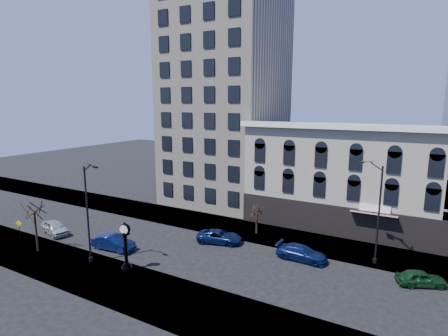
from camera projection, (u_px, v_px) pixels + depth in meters
The scene contains 16 objects.
ground at pixel (187, 251), 35.05m from camera, with size 160.00×160.00×0.00m, color black.
sidewalk_far at pixel (226, 226), 41.91m from camera, with size 160.00×6.00×0.12m, color gray.
sidewalk_near at pixel (130, 286), 28.16m from camera, with size 160.00×6.00×0.12m, color gray.
cream_tower at pixel (225, 70), 50.64m from camera, with size 15.90×15.40×42.50m.
victorian_row at pixel (345, 176), 41.88m from camera, with size 22.60×11.19×12.50m.
street_clock at pixel (126, 248), 30.52m from camera, with size 0.99×0.99×4.38m.
street_lamp_near at pixel (89, 187), 30.66m from camera, with size 2.44×0.74×9.53m.
street_lamp_far at pixel (373, 185), 31.27m from camera, with size 2.47×0.68×9.60m.
bare_tree_near at pixel (33, 204), 33.83m from camera, with size 3.75×3.75×6.45m.
bare_tree_far at pixel (257, 209), 38.94m from camera, with size 2.21×2.21×3.79m.
warning_sign at pixel (19, 226), 37.49m from camera, with size 0.66×0.26×2.13m.
car_near_a at pixel (55, 228), 39.46m from camera, with size 1.77×4.40×1.50m, color #A5A8AD.
car_near_b at pixel (113, 243), 35.23m from camera, with size 1.58×4.54×1.49m, color #0C194C.
car_far_a at pixel (219, 237), 37.01m from camera, with size 2.20×4.77×1.33m, color #0C194C.
car_far_b at pixel (302, 253), 32.91m from camera, with size 1.96×4.82×1.40m, color #0C194C.
car_far_c at pixel (421, 278), 28.28m from camera, with size 1.52×3.77×1.28m, color #143F1E.
Camera 1 is at (19.21, -26.99, 14.63)m, focal length 28.00 mm.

